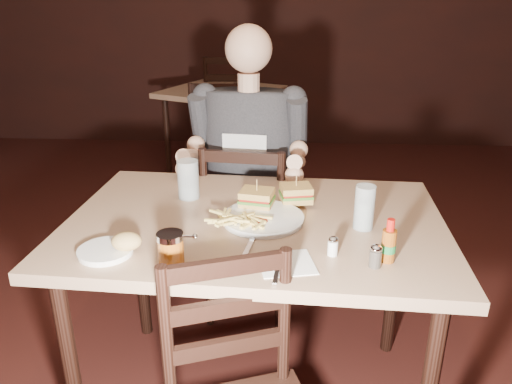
# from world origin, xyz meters

# --- Properties ---
(room_shell) EXTENTS (7.00, 7.00, 7.00)m
(room_shell) POSITION_xyz_m (0.00, 0.00, 1.40)
(room_shell) COLOR black
(room_shell) RESTS_ON ground
(main_table) EXTENTS (1.32, 0.92, 0.77)m
(main_table) POSITION_xyz_m (0.02, -0.08, 0.69)
(main_table) COLOR tan
(main_table) RESTS_ON ground
(bg_table) EXTENTS (1.06, 1.06, 0.77)m
(bg_table) POSITION_xyz_m (-0.39, 2.34, 0.68)
(bg_table) COLOR tan
(bg_table) RESTS_ON ground
(chair_far) EXTENTS (0.46, 0.49, 0.89)m
(chair_far) POSITION_xyz_m (-0.04, 0.51, 0.44)
(chair_far) COLOR black
(chair_far) RESTS_ON ground
(bg_chair_far) EXTENTS (0.47, 0.51, 0.98)m
(bg_chair_far) POSITION_xyz_m (-0.39, 2.89, 0.49)
(bg_chair_far) COLOR black
(bg_chair_far) RESTS_ON ground
(bg_chair_near) EXTENTS (0.43, 0.47, 0.88)m
(bg_chair_near) POSITION_xyz_m (-0.39, 1.79, 0.44)
(bg_chair_near) COLOR black
(bg_chair_near) RESTS_ON ground
(diner) EXTENTS (0.57, 0.47, 0.91)m
(diner) POSITION_xyz_m (-0.05, 0.46, 0.91)
(diner) COLOR #313036
(diner) RESTS_ON chair_far
(dinner_plate) EXTENTS (0.28, 0.28, 0.02)m
(dinner_plate) POSITION_xyz_m (0.05, -0.10, 0.78)
(dinner_plate) COLOR white
(dinner_plate) RESTS_ON main_table
(sandwich_left) EXTENTS (0.13, 0.11, 0.10)m
(sandwich_left) POSITION_xyz_m (0.02, -0.01, 0.83)
(sandwich_left) COLOR #D9AC55
(sandwich_left) RESTS_ON dinner_plate
(sandwich_right) EXTENTS (0.12, 0.11, 0.10)m
(sandwich_right) POSITION_xyz_m (0.16, 0.05, 0.83)
(sandwich_right) COLOR #D9AC55
(sandwich_right) RESTS_ON dinner_plate
(fries_pile) EXTENTS (0.23, 0.17, 0.04)m
(fries_pile) POSITION_xyz_m (-0.03, -0.15, 0.80)
(fries_pile) COLOR #F0D672
(fries_pile) RESTS_ON dinner_plate
(ketchup_dollop) EXTENTS (0.05, 0.05, 0.01)m
(ketchup_dollop) POSITION_xyz_m (0.04, -0.14, 0.79)
(ketchup_dollop) COLOR maroon
(ketchup_dollop) RESTS_ON dinner_plate
(glass_left) EXTENTS (0.08, 0.08, 0.15)m
(glass_left) POSITION_xyz_m (-0.24, 0.10, 0.84)
(glass_left) COLOR silver
(glass_left) RESTS_ON main_table
(glass_right) EXTENTS (0.07, 0.07, 0.15)m
(glass_right) POSITION_xyz_m (0.37, -0.13, 0.84)
(glass_right) COLOR silver
(glass_right) RESTS_ON main_table
(hot_sauce) EXTENTS (0.04, 0.04, 0.13)m
(hot_sauce) POSITION_xyz_m (0.41, -0.34, 0.84)
(hot_sauce) COLOR #85410F
(hot_sauce) RESTS_ON main_table
(salt_shaker) EXTENTS (0.03, 0.03, 0.05)m
(salt_shaker) POSITION_xyz_m (0.26, -0.32, 0.80)
(salt_shaker) COLOR white
(salt_shaker) RESTS_ON main_table
(pepper_shaker) EXTENTS (0.04, 0.04, 0.06)m
(pepper_shaker) POSITION_xyz_m (0.37, -0.38, 0.80)
(pepper_shaker) COLOR #38332D
(pepper_shaker) RESTS_ON main_table
(syrup_dispenser) EXTENTS (0.08, 0.08, 0.10)m
(syrup_dispenser) POSITION_xyz_m (-0.20, -0.40, 0.82)
(syrup_dispenser) COLOR #85410F
(syrup_dispenser) RESTS_ON main_table
(napkin) EXTENTS (0.18, 0.17, 0.00)m
(napkin) POSITION_xyz_m (0.12, -0.38, 0.77)
(napkin) COLOR white
(napkin) RESTS_ON main_table
(knife) EXTENTS (0.05, 0.23, 0.01)m
(knife) POSITION_xyz_m (0.01, -0.31, 0.78)
(knife) COLOR silver
(knife) RESTS_ON napkin
(fork) EXTENTS (0.03, 0.17, 0.01)m
(fork) POSITION_xyz_m (0.10, -0.41, 0.78)
(fork) COLOR silver
(fork) RESTS_ON napkin
(side_plate) EXTENTS (0.17, 0.17, 0.01)m
(side_plate) POSITION_xyz_m (-0.41, -0.35, 0.78)
(side_plate) COLOR white
(side_plate) RESTS_ON main_table
(bread_roll) EXTENTS (0.09, 0.08, 0.05)m
(bread_roll) POSITION_xyz_m (-0.35, -0.34, 0.81)
(bread_roll) COLOR tan
(bread_roll) RESTS_ON side_plate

